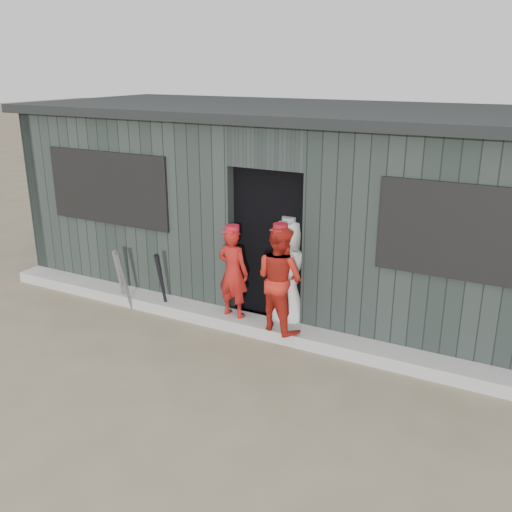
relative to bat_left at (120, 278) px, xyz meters
The scene contains 9 objects.
ground 2.65m from the bat_left, 39.45° to the right, with size 80.00×80.00×0.00m, color #6E624C.
curb 2.06m from the bat_left, ahead, with size 8.00×0.36×0.15m, color #A3A39E.
bat_left is the anchor object (origin of this frame).
bat_mid 0.19m from the bat_left, 30.84° to the right, with size 0.07×0.07×0.85m, color slate.
bat_right 0.68m from the bat_left, ahead, with size 0.07×0.07×0.87m, color black.
player_red_left 1.72m from the bat_left, ahead, with size 0.42×0.28×1.15m, color #9F1713.
player_red_right 2.39m from the bat_left, ahead, with size 0.62×0.48×1.28m, color #AF2015.
player_grey_back 2.36m from the bat_left, 11.56° to the left, with size 0.69×0.45×1.41m, color silver.
dugout 2.87m from the bat_left, 42.30° to the left, with size 8.30×3.30×2.62m.
Camera 1 is at (3.00, -3.85, 3.16)m, focal length 40.00 mm.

